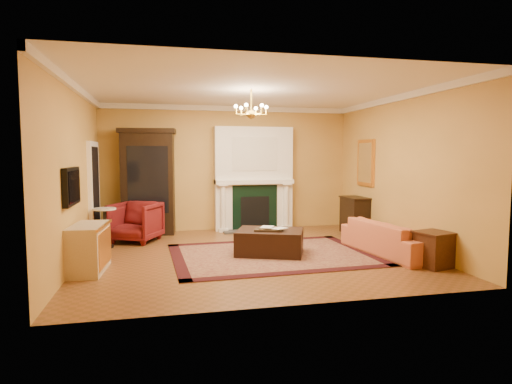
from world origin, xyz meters
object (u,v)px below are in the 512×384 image
object	(u,v)px
commode	(89,248)
end_table	(434,250)
wingback_armchair	(136,220)
china_cabinet	(148,184)
console_table	(355,216)
leather_ottoman	(270,242)
coral_sofa	(390,232)
pedestal_table	(105,225)

from	to	relation	value
commode	end_table	bearing A→B (deg)	-5.44
wingback_armchair	end_table	world-z (taller)	wingback_armchair
china_cabinet	console_table	world-z (taller)	china_cabinet
wingback_armchair	end_table	distance (m)	5.81
commode	console_table	world-z (taller)	console_table
commode	leather_ottoman	world-z (taller)	commode
end_table	console_table	distance (m)	3.04
wingback_armchair	coral_sofa	bearing A→B (deg)	0.72
wingback_armchair	pedestal_table	size ratio (longest dim) A/B	1.17
pedestal_table	commode	world-z (taller)	pedestal_table
china_cabinet	console_table	size ratio (longest dim) A/B	2.81
pedestal_table	console_table	size ratio (longest dim) A/B	0.96
wingback_armchair	china_cabinet	bearing A→B (deg)	99.19
pedestal_table	coral_sofa	distance (m)	5.48
pedestal_table	end_table	world-z (taller)	pedestal_table
commode	coral_sofa	size ratio (longest dim) A/B	0.48
coral_sofa	leather_ottoman	world-z (taller)	coral_sofa
pedestal_table	end_table	distance (m)	6.06
pedestal_table	console_table	distance (m)	5.49
commode	console_table	distance (m)	5.90
coral_sofa	leather_ottoman	distance (m)	2.23
china_cabinet	leather_ottoman	xyz separation A→B (m)	(2.22, -2.58, -0.92)
china_cabinet	pedestal_table	size ratio (longest dim) A/B	2.94
coral_sofa	leather_ottoman	bearing A→B (deg)	70.79
pedestal_table	console_table	xyz separation A→B (m)	(5.48, 0.34, -0.05)
console_table	wingback_armchair	bearing A→B (deg)	176.55
china_cabinet	commode	distance (m)	3.30
china_cabinet	commode	world-z (taller)	china_cabinet
commode	end_table	world-z (taller)	commode
pedestal_table	commode	bearing A→B (deg)	-90.97
wingback_armchair	pedestal_table	distance (m)	0.73
leather_ottoman	pedestal_table	bearing A→B (deg)	178.79
china_cabinet	pedestal_table	distance (m)	1.70
china_cabinet	commode	xyz separation A→B (m)	(-0.84, -3.09, -0.79)
china_cabinet	coral_sofa	distance (m)	5.39
console_table	leather_ottoman	world-z (taller)	console_table
china_cabinet	end_table	size ratio (longest dim) A/B	4.17
console_table	coral_sofa	bearing A→B (deg)	-99.44
coral_sofa	end_table	bearing A→B (deg)	-175.53
console_table	leather_ottoman	xyz separation A→B (m)	(-2.45, -1.60, -0.18)
end_table	pedestal_table	bearing A→B (deg)	153.51
commode	wingback_armchair	bearing A→B (deg)	79.63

